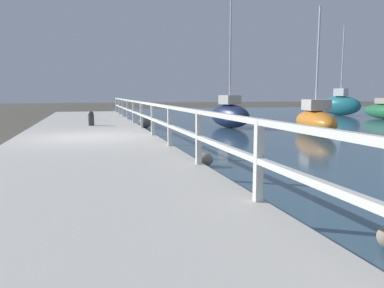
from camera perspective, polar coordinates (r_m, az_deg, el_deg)
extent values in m
plane|color=#4C473D|center=(12.54, -15.73, -0.43)|extent=(120.00, 120.00, 0.00)
cube|color=beige|center=(12.52, -15.75, 0.29)|extent=(4.51, 36.00, 0.32)
cube|color=silver|center=(4.88, 10.10, -2.48)|extent=(0.10, 0.10, 1.07)
cube|color=silver|center=(7.38, 1.00, 1.06)|extent=(0.10, 0.10, 1.07)
cube|color=silver|center=(9.98, -3.43, 2.78)|extent=(0.10, 0.10, 1.07)
cube|color=silver|center=(12.63, -6.02, 3.78)|extent=(0.10, 0.10, 1.07)
cube|color=silver|center=(15.29, -7.72, 4.43)|extent=(0.10, 0.10, 1.07)
cube|color=silver|center=(17.97, -8.91, 4.88)|extent=(0.10, 0.10, 1.07)
cube|color=silver|center=(20.65, -9.80, 5.22)|extent=(0.10, 0.10, 1.07)
cube|color=silver|center=(23.33, -10.48, 5.47)|extent=(0.10, 0.10, 1.07)
cube|color=silver|center=(26.02, -11.02, 5.67)|extent=(0.10, 0.10, 1.07)
cube|color=silver|center=(28.71, -11.46, 5.84)|extent=(0.10, 0.10, 1.07)
cube|color=silver|center=(12.61, -6.05, 6.04)|extent=(0.09, 32.50, 0.08)
cube|color=silver|center=(12.63, -6.02, 3.78)|extent=(0.09, 32.50, 0.08)
ellipsoid|color=gray|center=(8.82, 1.84, -2.40)|extent=(0.44, 0.39, 0.33)
ellipsoid|color=#666056|center=(18.72, -7.24, 3.17)|extent=(0.68, 0.61, 0.51)
cylinder|color=#333338|center=(16.97, -15.10, 3.53)|extent=(0.25, 0.25, 0.47)
sphere|color=#333338|center=(16.95, -15.13, 4.47)|extent=(0.22, 0.22, 0.22)
ellipsoid|color=#1E707A|center=(31.86, 21.66, 5.45)|extent=(2.41, 3.52, 1.51)
cube|color=silver|center=(31.85, 21.76, 7.33)|extent=(1.08, 1.10, 0.58)
cylinder|color=silver|center=(31.95, 21.98, 11.66)|extent=(0.09, 0.09, 5.41)
ellipsoid|color=#192347|center=(18.90, 5.75, 4.27)|extent=(1.76, 3.20, 1.17)
cube|color=beige|center=(18.87, 5.78, 6.73)|extent=(0.96, 1.04, 0.45)
cylinder|color=silver|center=(18.97, 5.88, 13.60)|extent=(0.09, 0.09, 4.99)
ellipsoid|color=orange|center=(17.01, 18.27, 3.24)|extent=(2.15, 3.96, 0.99)
cube|color=beige|center=(16.98, 18.37, 5.68)|extent=(1.17, 1.48, 0.46)
cylinder|color=silver|center=(17.03, 18.65, 12.16)|extent=(0.09, 0.09, 4.31)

